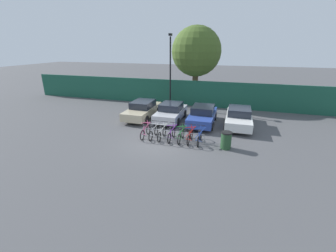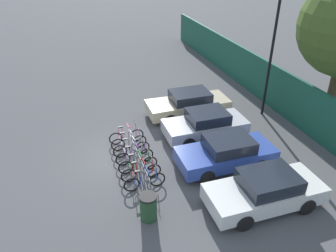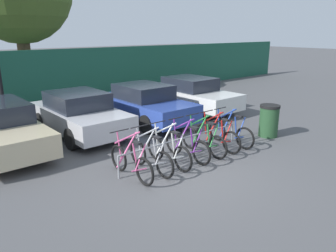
# 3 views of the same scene
# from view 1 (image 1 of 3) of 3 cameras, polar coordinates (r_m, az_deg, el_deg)

# --- Properties ---
(ground_plane) EXTENTS (120.00, 120.00, 0.00)m
(ground_plane) POSITION_cam_1_polar(r_m,az_deg,el_deg) (14.10, -2.38, -4.07)
(ground_plane) COLOR #4C4C4F
(hoarding_wall) EXTENTS (36.00, 0.16, 2.49)m
(hoarding_wall) POSITION_cam_1_polar(r_m,az_deg,el_deg) (22.53, 5.58, 8.28)
(hoarding_wall) COLOR #19513D
(hoarding_wall) RESTS_ON ground
(bike_rack) EXTENTS (4.12, 0.04, 0.57)m
(bike_rack) POSITION_cam_1_polar(r_m,az_deg,el_deg) (14.32, 1.08, -1.55)
(bike_rack) COLOR gray
(bike_rack) RESTS_ON ground
(bicycle_pink) EXTENTS (0.68, 1.71, 1.05)m
(bicycle_pink) POSITION_cam_1_polar(r_m,az_deg,el_deg) (14.78, -5.76, -1.42)
(bicycle_pink) COLOR black
(bicycle_pink) RESTS_ON ground
(bicycle_silver) EXTENTS (0.68, 1.71, 1.05)m
(bicycle_silver) POSITION_cam_1_polar(r_m,az_deg,el_deg) (14.58, -3.69, -1.66)
(bicycle_silver) COLOR black
(bicycle_silver) RESTS_ON ground
(bicycle_white) EXTENTS (0.68, 1.71, 1.05)m
(bicycle_white) POSITION_cam_1_polar(r_m,az_deg,el_deg) (14.40, -1.57, -1.90)
(bicycle_white) COLOR black
(bicycle_white) RESTS_ON ground
(bicycle_purple) EXTENTS (0.68, 1.71, 1.05)m
(bicycle_purple) POSITION_cam_1_polar(r_m,az_deg,el_deg) (14.23, 0.90, -2.18)
(bicycle_purple) COLOR black
(bicycle_purple) RESTS_ON ground
(bicycle_green) EXTENTS (0.68, 1.71, 1.05)m
(bicycle_green) POSITION_cam_1_polar(r_m,az_deg,el_deg) (14.08, 3.34, -2.45)
(bicycle_green) COLOR black
(bicycle_green) RESTS_ON ground
(bicycle_red) EXTENTS (0.68, 1.71, 1.05)m
(bicycle_red) POSITION_cam_1_polar(r_m,az_deg,el_deg) (13.97, 5.61, -2.70)
(bicycle_red) COLOR black
(bicycle_red) RESTS_ON ground
(bicycle_blue) EXTENTS (0.68, 1.71, 1.05)m
(bicycle_blue) POSITION_cam_1_polar(r_m,az_deg,el_deg) (13.88, 8.02, -2.96)
(bicycle_blue) COLOR black
(bicycle_blue) RESTS_ON ground
(car_beige) EXTENTS (1.91, 4.57, 1.40)m
(car_beige) POSITION_cam_1_polar(r_m,az_deg,el_deg) (18.79, -6.45, 4.20)
(car_beige) COLOR #C1B28E
(car_beige) RESTS_ON ground
(car_silver) EXTENTS (1.91, 4.10, 1.40)m
(car_silver) POSITION_cam_1_polar(r_m,az_deg,el_deg) (17.96, 0.76, 3.58)
(car_silver) COLOR #B7B7BC
(car_silver) RESTS_ON ground
(car_blue) EXTENTS (1.91, 4.22, 1.40)m
(car_blue) POSITION_cam_1_polar(r_m,az_deg,el_deg) (17.32, 8.76, 2.74)
(car_blue) COLOR #2D479E
(car_blue) RESTS_ON ground
(car_white) EXTENTS (1.91, 4.36, 1.40)m
(car_white) POSITION_cam_1_polar(r_m,az_deg,el_deg) (17.43, 17.52, 2.14)
(car_white) COLOR silver
(car_white) RESTS_ON ground
(lamp_post) EXTENTS (0.24, 0.44, 6.72)m
(lamp_post) POSITION_cam_1_polar(r_m,az_deg,el_deg) (21.62, 0.59, 14.51)
(lamp_post) COLOR black
(lamp_post) RESTS_ON ground
(trash_bin) EXTENTS (0.63, 0.63, 1.03)m
(trash_bin) POSITION_cam_1_polar(r_m,az_deg,el_deg) (13.46, 14.53, -3.51)
(trash_bin) COLOR #234728
(trash_bin) RESTS_ON ground
(tree_behind_hoarding) EXTENTS (4.94, 4.94, 7.62)m
(tree_behind_hoarding) POSITION_cam_1_polar(r_m,az_deg,el_deg) (23.84, 7.21, 18.22)
(tree_behind_hoarding) COLOR brown
(tree_behind_hoarding) RESTS_ON ground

